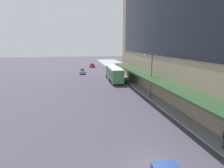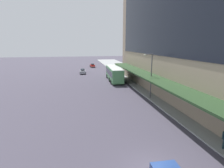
% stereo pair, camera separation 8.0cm
% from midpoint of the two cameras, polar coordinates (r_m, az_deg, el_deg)
% --- Properties ---
extents(transit_bus_kerbside_front, '(3.14, 11.37, 3.36)m').
position_cam_midpoint_polar(transit_bus_kerbside_front, '(42.60, 0.61, 3.62)').
color(transit_bus_kerbside_front, '#549A5E').
rests_on(transit_bus_kerbside_front, ground).
extents(sedan_oncoming_rear, '(1.84, 4.71, 1.54)m').
position_cam_midpoint_polar(sedan_oncoming_rear, '(54.22, -9.65, 4.20)').
color(sedan_oncoming_rear, gray).
rests_on(sedan_oncoming_rear, ground).
extents(sedan_far_back, '(1.88, 4.45, 1.51)m').
position_cam_midpoint_polar(sedan_far_back, '(68.81, -6.51, 6.11)').
color(sedan_far_back, '#A81812').
rests_on(sedan_far_back, ground).
extents(street_lamp, '(1.50, 0.28, 7.22)m').
position_cam_midpoint_polar(street_lamp, '(28.51, 12.36, 3.61)').
color(street_lamp, '#4C4C51').
rests_on(street_lamp, sidewalk_kerb).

